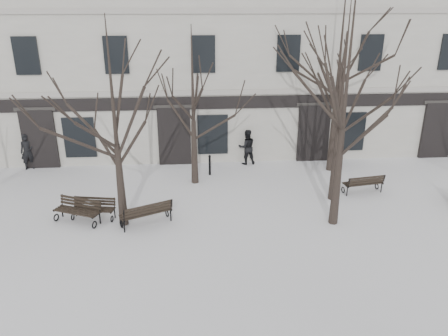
{
  "coord_description": "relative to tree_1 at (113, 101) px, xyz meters",
  "views": [
    {
      "loc": [
        -2.61,
        -12.86,
        7.8
      ],
      "look_at": [
        -1.41,
        3.0,
        1.62
      ],
      "focal_mm": 35.0,
      "sensor_mm": 36.0,
      "label": 1
    }
  ],
  "objects": [
    {
      "name": "ground",
      "position": [
        5.23,
        -1.73,
        -4.62
      ],
      "size": [
        100.0,
        100.0,
        0.0
      ],
      "primitive_type": "plane",
      "color": "white",
      "rests_on": "ground"
    },
    {
      "name": "building",
      "position": [
        5.23,
        11.23,
        0.9
      ],
      "size": [
        40.4,
        10.2,
        11.4
      ],
      "color": "beige",
      "rests_on": "ground"
    },
    {
      "name": "tree_1",
      "position": [
        0.0,
        0.0,
        0.0
      ],
      "size": [
        5.18,
        5.18,
        7.39
      ],
      "color": "black",
      "rests_on": "ground"
    },
    {
      "name": "tree_2",
      "position": [
        7.76,
        -0.5,
        0.83
      ],
      "size": [
        6.1,
        6.1,
        8.72
      ],
      "color": "black",
      "rests_on": "ground"
    },
    {
      "name": "tree_4",
      "position": [
        2.68,
        3.74,
        -0.33
      ],
      "size": [
        4.81,
        4.81,
        6.87
      ],
      "color": "black",
      "rests_on": "ground"
    },
    {
      "name": "tree_5",
      "position": [
        8.37,
        1.56,
        0.25
      ],
      "size": [
        5.46,
        5.46,
        7.8
      ],
      "color": "black",
      "rests_on": "ground"
    },
    {
      "name": "tree_6",
      "position": [
        9.26,
        4.81,
        1.0
      ],
      "size": [
        6.3,
        6.3,
        8.99
      ],
      "color": "black",
      "rests_on": "ground"
    },
    {
      "name": "bench_0",
      "position": [
        -1.18,
        0.53,
        -4.18
      ],
      "size": [
        1.68,
        0.86,
        0.81
      ],
      "rotation": [
        0.0,
        0.0,
        -0.18
      ],
      "color": "black",
      "rests_on": "ground"
    },
    {
      "name": "bench_1",
      "position": [
        0.87,
        -0.16,
        -4.11
      ],
      "size": [
        1.97,
        1.39,
        0.95
      ],
      "rotation": [
        0.0,
        0.0,
        3.57
      ],
      "color": "black",
      "rests_on": "ground"
    },
    {
      "name": "bench_3",
      "position": [
        -1.7,
        0.31,
        -4.13
      ],
      "size": [
        1.86,
        1.3,
        0.9
      ],
      "rotation": [
        0.0,
        0.0,
        -0.42
      ],
      "color": "black",
      "rests_on": "ground"
    },
    {
      "name": "bench_4",
      "position": [
        9.86,
        2.01,
        -4.15
      ],
      "size": [
        1.78,
        0.89,
        0.86
      ],
      "rotation": [
        0.0,
        0.0,
        3.3
      ],
      "color": "black",
      "rests_on": "ground"
    },
    {
      "name": "bollard_a",
      "position": [
        3.4,
        4.6,
        -4.09
      ],
      "size": [
        0.13,
        0.13,
        0.99
      ],
      "color": "black",
      "rests_on": "ground"
    },
    {
      "name": "bollard_b",
      "position": [
        9.94,
        5.37,
        -4.03
      ],
      "size": [
        0.14,
        0.14,
        1.11
      ],
      "color": "black",
      "rests_on": "ground"
    },
    {
      "name": "pedestrian_a",
      "position": [
        -5.38,
        6.07,
        -4.62
      ],
      "size": [
        0.76,
        0.64,
        1.77
      ],
      "primitive_type": "imported",
      "rotation": [
        0.0,
        0.0,
        0.4
      ],
      "color": "black",
      "rests_on": "ground"
    },
    {
      "name": "pedestrian_b",
      "position": [
        5.32,
        5.95,
        -4.62
      ],
      "size": [
        0.95,
        0.78,
        1.78
      ],
      "primitive_type": "imported",
      "rotation": [
        0.0,
        0.0,
        3.28
      ],
      "color": "black",
      "rests_on": "ground"
    }
  ]
}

